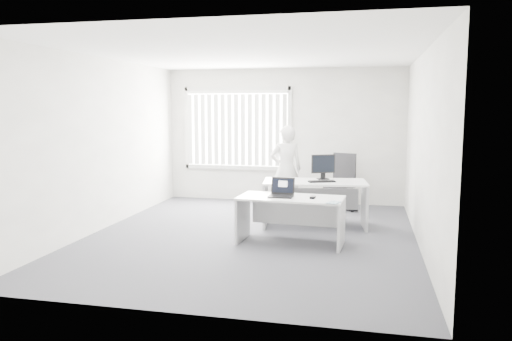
% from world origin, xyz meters
% --- Properties ---
extents(ground, '(6.00, 6.00, 0.00)m').
position_xyz_m(ground, '(0.00, 0.00, 0.00)').
color(ground, '#55555D').
rests_on(ground, ground).
extents(wall_back, '(5.00, 0.02, 2.80)m').
position_xyz_m(wall_back, '(0.00, 3.00, 1.40)').
color(wall_back, silver).
rests_on(wall_back, ground).
extents(wall_front, '(5.00, 0.02, 2.80)m').
position_xyz_m(wall_front, '(0.00, -3.00, 1.40)').
color(wall_front, silver).
rests_on(wall_front, ground).
extents(wall_left, '(0.02, 6.00, 2.80)m').
position_xyz_m(wall_left, '(-2.50, 0.00, 1.40)').
color(wall_left, silver).
rests_on(wall_left, ground).
extents(wall_right, '(0.02, 6.00, 2.80)m').
position_xyz_m(wall_right, '(2.50, 0.00, 1.40)').
color(wall_right, silver).
rests_on(wall_right, ground).
extents(ceiling, '(5.00, 6.00, 0.02)m').
position_xyz_m(ceiling, '(0.00, 0.00, 2.80)').
color(ceiling, white).
rests_on(ceiling, wall_back).
extents(window, '(2.32, 0.06, 1.76)m').
position_xyz_m(window, '(-1.00, 2.96, 1.55)').
color(window, beige).
rests_on(window, wall_back).
extents(blinds, '(2.20, 0.10, 1.50)m').
position_xyz_m(blinds, '(-1.00, 2.90, 1.52)').
color(blinds, white).
rests_on(blinds, wall_back).
extents(desk_near, '(1.57, 0.82, 0.70)m').
position_xyz_m(desk_near, '(0.66, -0.25, 0.50)').
color(desk_near, white).
rests_on(desk_near, ground).
extents(desk_far, '(1.79, 1.01, 0.78)m').
position_xyz_m(desk_far, '(0.89, 0.88, 0.56)').
color(desk_far, white).
rests_on(desk_far, ground).
extents(office_chair, '(0.81, 0.81, 1.11)m').
position_xyz_m(office_chair, '(1.25, 2.35, 0.34)').
color(office_chair, black).
rests_on(office_chair, ground).
extents(person, '(0.71, 0.59, 1.66)m').
position_xyz_m(person, '(0.25, 1.86, 0.83)').
color(person, silver).
rests_on(person, ground).
extents(laptop, '(0.36, 0.32, 0.27)m').
position_xyz_m(laptop, '(0.52, -0.29, 0.83)').
color(laptop, black).
rests_on(laptop, desk_near).
extents(paper_sheet, '(0.32, 0.23, 0.00)m').
position_xyz_m(paper_sheet, '(1.04, -0.38, 0.70)').
color(paper_sheet, white).
rests_on(paper_sheet, desk_near).
extents(mouse, '(0.08, 0.12, 0.05)m').
position_xyz_m(mouse, '(0.99, -0.31, 0.72)').
color(mouse, '#B7B7BA').
rests_on(mouse, paper_sheet).
extents(booklet, '(0.20, 0.24, 0.01)m').
position_xyz_m(booklet, '(1.30, -0.57, 0.70)').
color(booklet, white).
rests_on(booklet, desk_near).
extents(keyboard, '(0.47, 0.30, 0.02)m').
position_xyz_m(keyboard, '(1.02, 0.79, 0.79)').
color(keyboard, black).
rests_on(keyboard, desk_far).
extents(monitor, '(0.44, 0.30, 0.42)m').
position_xyz_m(monitor, '(1.01, 1.12, 0.99)').
color(monitor, black).
rests_on(monitor, desk_far).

